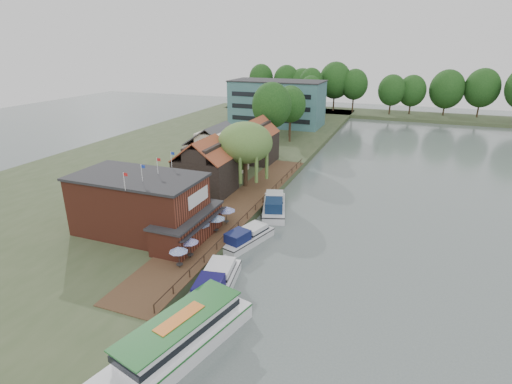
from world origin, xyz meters
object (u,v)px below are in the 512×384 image
(cottage_b, at_px, (217,149))
(willow, at_px, (245,155))
(umbrella_1, at_px, (190,248))
(umbrella_3, at_px, (216,224))
(cottage_a, at_px, (205,166))
(umbrella_4, at_px, (226,215))
(cruiser_0, at_px, (215,281))
(cottage_c, at_px, (256,140))
(cruiser_1, at_px, (247,235))
(pub, at_px, (153,206))
(swan, at_px, (195,303))
(umbrella_0, at_px, (179,257))
(cruiser_2, at_px, (274,204))
(tour_boat, at_px, (174,340))
(hotel_block, at_px, (277,103))
(umbrella_2, at_px, (201,230))

(cottage_b, distance_m, willow, 9.07)
(umbrella_1, relative_size, umbrella_3, 1.00)
(cottage_a, height_order, umbrella_4, cottage_a)
(cottage_b, distance_m, cruiser_0, 35.72)
(cottage_c, height_order, umbrella_4, cottage_c)
(cottage_b, distance_m, cruiser_1, 26.27)
(pub, relative_size, swan, 45.45)
(willow, height_order, umbrella_0, willow)
(umbrella_1, relative_size, cruiser_1, 0.26)
(umbrella_3, bearing_deg, cruiser_2, 71.01)
(umbrella_0, xyz_separation_m, swan, (3.83, -3.75, -2.07))
(umbrella_3, bearing_deg, umbrella_0, -89.32)
(pub, relative_size, cruiser_2, 1.89)
(umbrella_0, bearing_deg, swan, -44.36)
(tour_boat, distance_m, swan, 6.61)
(umbrella_1, bearing_deg, hotel_block, 101.24)
(cottage_c, bearing_deg, cruiser_2, -62.59)
(pub, relative_size, cottage_b, 2.08)
(umbrella_0, relative_size, swan, 5.40)
(cottage_c, relative_size, swan, 19.32)
(umbrella_4, bearing_deg, swan, -75.80)
(umbrella_1, bearing_deg, umbrella_2, 103.67)
(pub, distance_m, tour_boat, 20.24)
(pub, distance_m, umbrella_1, 8.07)
(cruiser_1, bearing_deg, umbrella_0, -94.97)
(cruiser_0, relative_size, cruiser_2, 0.99)
(cottage_b, distance_m, umbrella_4, 22.46)
(tour_boat, bearing_deg, cruiser_1, 110.33)
(cottage_c, relative_size, tour_boat, 0.57)
(umbrella_3, bearing_deg, willow, 100.54)
(umbrella_1, bearing_deg, cottage_b, 110.73)
(umbrella_0, relative_size, umbrella_2, 1.00)
(cottage_a, relative_size, cruiser_1, 0.94)
(cruiser_2, distance_m, tour_boat, 29.59)
(umbrella_3, height_order, umbrella_4, same)
(cottage_c, xyz_separation_m, cruiser_0, (11.47, -40.95, -3.97))
(cottage_a, height_order, cruiser_2, cottage_a)
(pub, xyz_separation_m, cruiser_0, (11.47, -6.95, -3.37))
(cottage_c, bearing_deg, umbrella_2, -80.15)
(tour_boat, relative_size, swan, 33.65)
(cottage_c, distance_m, umbrella_2, 33.95)
(cruiser_1, xyz_separation_m, tour_boat, (1.87, -19.21, 0.52))
(cottage_b, bearing_deg, willow, -33.69)
(pub, distance_m, cruiser_2, 17.65)
(willow, relative_size, cruiser_0, 0.99)
(umbrella_1, xyz_separation_m, swan, (3.80, -5.90, -2.07))
(cruiser_2, bearing_deg, cruiser_0, -104.43)
(cottage_a, bearing_deg, swan, -64.61)
(willow, height_order, umbrella_1, willow)
(pub, relative_size, umbrella_0, 8.42)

